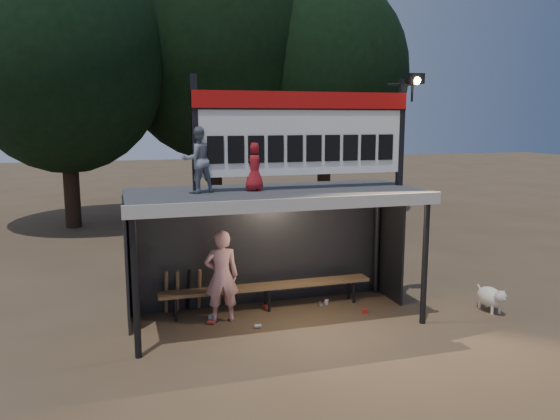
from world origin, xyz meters
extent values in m
plane|color=brown|center=(0.00, 0.00, 0.00)|extent=(80.00, 80.00, 0.00)
imported|color=white|center=(-0.92, 0.21, 0.82)|extent=(0.62, 0.43, 1.63)
imported|color=gray|center=(-1.32, 0.01, 2.86)|extent=(0.63, 0.55, 1.09)
imported|color=#AF1B21|center=(-0.38, 0.00, 2.74)|extent=(0.42, 0.28, 0.83)
cube|color=#3A3B3D|center=(0.00, 0.00, 2.26)|extent=(5.00, 2.00, 0.12)
cube|color=silver|center=(0.00, -1.02, 2.22)|extent=(5.10, 0.06, 0.20)
cylinder|color=black|center=(-2.40, -0.90, 1.10)|extent=(0.10, 0.10, 2.20)
cylinder|color=black|center=(2.40, -0.90, 1.10)|extent=(0.10, 0.10, 2.20)
cylinder|color=black|center=(-2.40, 0.90, 1.10)|extent=(0.10, 0.10, 2.20)
cylinder|color=black|center=(2.40, 0.90, 1.10)|extent=(0.10, 0.10, 2.20)
cube|color=black|center=(0.00, 1.00, 1.10)|extent=(5.00, 0.04, 2.20)
cube|color=black|center=(-2.50, 0.50, 1.10)|extent=(0.04, 1.00, 2.20)
cube|color=black|center=(2.50, 0.50, 1.10)|extent=(0.04, 1.00, 2.20)
cylinder|color=black|center=(0.00, 1.00, 2.15)|extent=(5.00, 0.06, 0.06)
cube|color=black|center=(-1.35, 0.00, 3.27)|extent=(0.10, 0.10, 1.90)
cube|color=black|center=(2.35, 0.00, 3.27)|extent=(0.10, 0.10, 1.90)
cube|color=white|center=(0.50, 0.00, 3.27)|extent=(3.80, 0.08, 1.40)
cube|color=red|center=(0.50, -0.05, 3.83)|extent=(3.80, 0.04, 0.28)
cube|color=black|center=(0.50, -0.06, 3.68)|extent=(3.80, 0.02, 0.03)
cube|color=black|center=(-1.03, -0.05, 3.02)|extent=(0.27, 0.03, 0.45)
cube|color=black|center=(-0.69, -0.05, 3.02)|extent=(0.27, 0.03, 0.45)
cube|color=black|center=(-0.35, -0.05, 3.02)|extent=(0.27, 0.03, 0.45)
cube|color=black|center=(-0.01, -0.05, 3.02)|extent=(0.27, 0.03, 0.45)
cube|color=black|center=(0.33, -0.05, 3.02)|extent=(0.27, 0.03, 0.45)
cube|color=black|center=(0.67, -0.05, 3.02)|extent=(0.27, 0.03, 0.45)
cube|color=black|center=(1.01, -0.05, 3.02)|extent=(0.27, 0.03, 0.45)
cube|color=black|center=(1.35, -0.05, 3.02)|extent=(0.27, 0.03, 0.45)
cube|color=black|center=(1.69, -0.05, 3.02)|extent=(0.27, 0.03, 0.45)
cube|color=black|center=(2.03, -0.05, 3.02)|extent=(0.27, 0.03, 0.45)
cylinder|color=black|center=(2.30, 0.00, 4.12)|extent=(0.50, 0.04, 0.04)
cylinder|color=black|center=(2.55, 0.00, 3.97)|extent=(0.04, 0.04, 0.30)
cube|color=black|center=(2.55, -0.05, 4.22)|extent=(0.30, 0.22, 0.18)
sphere|color=#FFD88C|center=(2.55, -0.14, 4.18)|extent=(0.14, 0.14, 0.14)
cube|color=olive|center=(0.00, 0.55, 0.45)|extent=(4.00, 0.35, 0.06)
cylinder|color=black|center=(-1.70, 0.43, 0.23)|extent=(0.05, 0.05, 0.45)
cylinder|color=black|center=(-1.70, 0.67, 0.23)|extent=(0.05, 0.05, 0.45)
cylinder|color=black|center=(0.00, 0.43, 0.23)|extent=(0.05, 0.05, 0.45)
cylinder|color=black|center=(0.00, 0.67, 0.23)|extent=(0.05, 0.05, 0.45)
cylinder|color=black|center=(1.70, 0.43, 0.23)|extent=(0.05, 0.05, 0.45)
cylinder|color=black|center=(1.70, 0.67, 0.23)|extent=(0.05, 0.05, 0.45)
cylinder|color=#301F15|center=(-4.00, 10.00, 1.87)|extent=(0.50, 0.50, 3.74)
ellipsoid|color=black|center=(-4.00, 10.00, 5.53)|extent=(6.46, 6.46, 7.48)
cylinder|color=black|center=(1.00, 11.50, 2.09)|extent=(0.50, 0.50, 4.18)
ellipsoid|color=black|center=(1.00, 11.50, 6.18)|extent=(7.22, 7.22, 8.36)
cylinder|color=black|center=(5.00, 10.50, 1.76)|extent=(0.50, 0.50, 3.52)
ellipsoid|color=black|center=(5.00, 10.50, 5.20)|extent=(6.08, 6.08, 7.04)
ellipsoid|color=white|center=(3.92, -0.71, 0.27)|extent=(0.36, 0.58, 0.36)
sphere|color=silver|center=(3.92, -0.99, 0.36)|extent=(0.22, 0.22, 0.22)
cone|color=beige|center=(3.92, -1.09, 0.34)|extent=(0.10, 0.10, 0.10)
cone|color=beige|center=(3.87, -1.01, 0.46)|extent=(0.06, 0.06, 0.07)
cone|color=beige|center=(3.97, -1.01, 0.46)|extent=(0.06, 0.06, 0.07)
cylinder|color=white|center=(3.84, -0.89, 0.09)|extent=(0.05, 0.05, 0.18)
cylinder|color=silver|center=(4.00, -0.89, 0.09)|extent=(0.05, 0.05, 0.18)
cylinder|color=silver|center=(3.84, -0.53, 0.09)|extent=(0.05, 0.05, 0.18)
cylinder|color=silver|center=(4.00, -0.53, 0.09)|extent=(0.05, 0.05, 0.18)
cylinder|color=beige|center=(3.92, -0.41, 0.34)|extent=(0.04, 0.16, 0.14)
cylinder|color=#9A7548|center=(-1.82, 0.82, 0.43)|extent=(0.08, 0.27, 0.84)
cylinder|color=olive|center=(-1.62, 0.82, 0.43)|extent=(0.06, 0.30, 0.83)
cylinder|color=black|center=(-1.42, 0.82, 0.43)|extent=(0.09, 0.33, 0.83)
cylinder|color=olive|center=(-1.22, 0.82, 0.43)|extent=(0.07, 0.35, 0.82)
cube|color=#A32C1B|center=(-0.03, 0.58, 0.04)|extent=(0.10, 0.12, 0.08)
cylinder|color=#ADADB2|center=(1.02, 0.45, 0.04)|extent=(0.09, 0.13, 0.07)
cube|color=beige|center=(-1.08, 0.38, 0.04)|extent=(0.12, 0.12, 0.08)
cylinder|color=#A7251C|center=(-1.14, 0.10, 0.04)|extent=(0.14, 0.12, 0.07)
cube|color=#A0A0A5|center=(1.18, 0.51, 0.04)|extent=(0.11, 0.12, 0.08)
cylinder|color=beige|center=(-0.41, -0.29, 0.04)|extent=(0.12, 0.07, 0.07)
cube|color=red|center=(1.65, -0.16, 0.04)|extent=(0.10, 0.07, 0.08)
camera|label=1|loc=(-2.59, -8.85, 3.51)|focal=35.00mm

